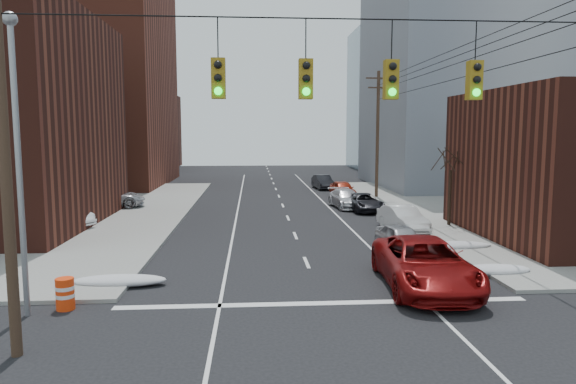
{
  "coord_description": "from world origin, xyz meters",
  "views": [
    {
      "loc": [
        -2.36,
        -10.18,
        5.75
      ],
      "look_at": [
        -0.72,
        13.49,
        3.0
      ],
      "focal_mm": 32.0,
      "sensor_mm": 36.0,
      "label": 1
    }
  ],
  "objects": [
    {
      "name": "building_brick_tall",
      "position": [
        -24.0,
        48.0,
        15.0
      ],
      "size": [
        24.0,
        20.0,
        30.0
      ],
      "primitive_type": "cube",
      "color": "brown",
      "rests_on": "ground"
    },
    {
      "name": "building_brick_far",
      "position": [
        -26.0,
        74.0,
        6.0
      ],
      "size": [
        22.0,
        18.0,
        12.0
      ],
      "primitive_type": "cube",
      "color": "#451C14",
      "rests_on": "ground"
    },
    {
      "name": "building_office",
      "position": [
        22.0,
        44.0,
        12.5
      ],
      "size": [
        22.0,
        20.0,
        25.0
      ],
      "primitive_type": "cube",
      "color": "gray",
      "rests_on": "ground"
    },
    {
      "name": "building_glass",
      "position": [
        24.0,
        70.0,
        11.0
      ],
      "size": [
        20.0,
        18.0,
        22.0
      ],
      "primitive_type": "cube",
      "color": "gray",
      "rests_on": "ground"
    },
    {
      "name": "utility_pole_left",
      "position": [
        -8.5,
        3.0,
        5.78
      ],
      "size": [
        2.2,
        0.28,
        11.0
      ],
      "color": "#473323",
      "rests_on": "ground"
    },
    {
      "name": "utility_pole_far",
      "position": [
        8.5,
        34.0,
        5.78
      ],
      "size": [
        2.2,
        0.28,
        11.0
      ],
      "color": "#473323",
      "rests_on": "ground"
    },
    {
      "name": "traffic_signals",
      "position": [
        0.1,
        2.97,
        7.17
      ],
      "size": [
        17.0,
        0.42,
        2.02
      ],
      "color": "black",
      "rests_on": "ground"
    },
    {
      "name": "street_light",
      "position": [
        -9.5,
        6.0,
        5.54
      ],
      "size": [
        0.44,
        0.44,
        9.32
      ],
      "color": "gray",
      "rests_on": "ground"
    },
    {
      "name": "bare_tree",
      "position": [
        9.59,
        20.0,
        2.32
      ],
      "size": [
        2.09,
        2.2,
        4.93
      ],
      "color": "black",
      "rests_on": "ground"
    },
    {
      "name": "snow_nw",
      "position": [
        -7.4,
        9.0,
        0.21
      ],
      "size": [
        3.5,
        1.08,
        0.42
      ],
      "primitive_type": "ellipsoid",
      "color": "silver",
      "rests_on": "ground"
    },
    {
      "name": "snow_ne",
      "position": [
        7.4,
        9.5,
        0.21
      ],
      "size": [
        3.0,
        1.08,
        0.42
      ],
      "primitive_type": "ellipsoid",
      "color": "silver",
      "rests_on": "ground"
    },
    {
      "name": "snow_east_far",
      "position": [
        7.4,
        14.0,
        0.21
      ],
      "size": [
        4.0,
        1.08,
        0.42
      ],
      "primitive_type": "ellipsoid",
      "color": "silver",
      "rests_on": "ground"
    },
    {
      "name": "red_pickup",
      "position": [
        3.98,
        8.0,
        0.91
      ],
      "size": [
        3.4,
        6.71,
        1.82
      ],
      "primitive_type": "imported",
      "rotation": [
        0.0,
        0.0,
        -0.06
      ],
      "color": "maroon",
      "rests_on": "ground"
    },
    {
      "name": "parked_car_a",
      "position": [
        4.8,
        13.79,
        0.66
      ],
      "size": [
        2.05,
        4.04,
        1.32
      ],
      "primitive_type": "imported",
      "rotation": [
        0.0,
        0.0,
        0.13
      ],
      "color": "#A1A1A5",
      "rests_on": "ground"
    },
    {
      "name": "parked_car_b",
      "position": [
        6.4,
        18.94,
        0.73
      ],
      "size": [
        2.14,
        4.63,
        1.47
      ],
      "primitive_type": "imported",
      "rotation": [
        0.0,
        0.0,
        0.14
      ],
      "color": "silver",
      "rests_on": "ground"
    },
    {
      "name": "parked_car_c",
      "position": [
        5.8,
        26.73,
        0.65
      ],
      "size": [
        2.53,
        4.83,
        1.3
      ],
      "primitive_type": "imported",
      "rotation": [
        0.0,
        0.0,
        0.08
      ],
      "color": "black",
      "rests_on": "ground"
    },
    {
      "name": "parked_car_d",
      "position": [
        4.8,
        28.54,
        0.7
      ],
      "size": [
        2.49,
        5.0,
        1.4
      ],
      "primitive_type": "imported",
      "rotation": [
        0.0,
        0.0,
        0.11
      ],
      "color": "silver",
      "rests_on": "ground"
    },
    {
      "name": "parked_car_e",
      "position": [
        5.66,
        34.91,
        0.73
      ],
      "size": [
        2.08,
        4.44,
        1.47
      ],
      "primitive_type": "imported",
      "rotation": [
        0.0,
        0.0,
        0.08
      ],
      "color": "maroon",
      "rests_on": "ground"
    },
    {
      "name": "parked_car_f",
      "position": [
        4.8,
        41.78,
        0.71
      ],
      "size": [
        1.95,
        4.47,
        1.43
      ],
      "primitive_type": "imported",
      "rotation": [
        0.0,
        0.0,
        0.1
      ],
      "color": "black",
      "rests_on": "ground"
    },
    {
      "name": "lot_car_a",
      "position": [
        -13.9,
        20.78,
        0.87
      ],
      "size": [
        4.59,
        3.19,
        1.43
      ],
      "primitive_type": "imported",
      "rotation": [
        0.0,
        0.0,
        1.14
      ],
      "color": "white",
      "rests_on": "sidewalk_nw"
    },
    {
      "name": "lot_car_b",
      "position": [
        -13.21,
        28.84,
        0.89
      ],
      "size": [
        5.74,
        3.5,
        1.49
      ],
      "primitive_type": "imported",
      "rotation": [
        0.0,
        0.0,
        1.78
      ],
      "color": "#B9B9BE",
      "rests_on": "sidewalk_nw"
    },
    {
      "name": "lot_car_d",
      "position": [
        -17.6,
        25.14,
        0.8
      ],
      "size": [
        3.93,
        1.9,
        1.29
      ],
      "primitive_type": "imported",
      "rotation": [
        0.0,
        0.0,
        1.67
      ],
      "color": "#BABABF",
      "rests_on": "sidewalk_nw"
    },
    {
      "name": "construction_barrel",
      "position": [
        -8.5,
        6.5,
        0.54
      ],
      "size": [
        0.65,
        0.65,
        1.04
      ],
      "rotation": [
        0.0,
        0.0,
        0.1
      ],
      "color": "#F0380C",
      "rests_on": "ground"
    }
  ]
}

